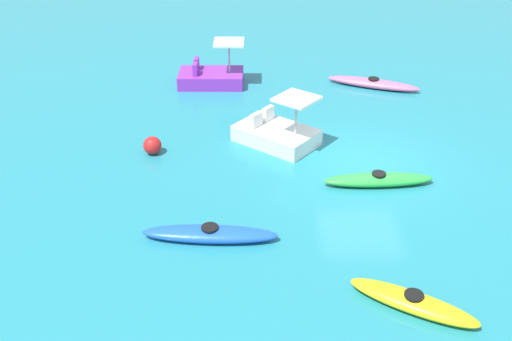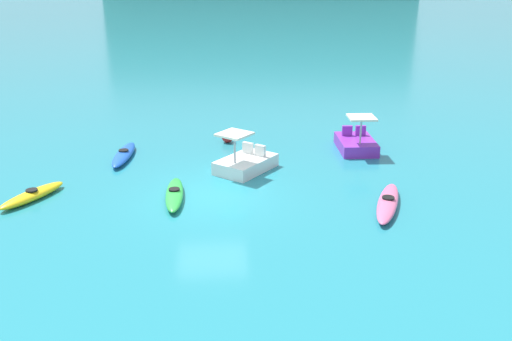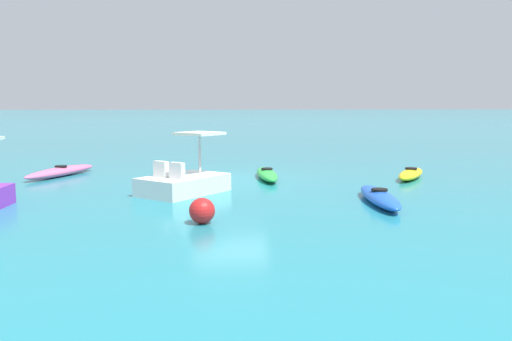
{
  "view_description": "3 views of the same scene",
  "coord_description": "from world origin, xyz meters",
  "px_view_note": "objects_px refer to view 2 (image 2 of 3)",
  "views": [
    {
      "loc": [
        -15.09,
        3.56,
        8.39
      ],
      "look_at": [
        -0.87,
        3.23,
        0.29
      ],
      "focal_mm": 42.04,
      "sensor_mm": 36.0,
      "label": 1
    },
    {
      "loc": [
        0.33,
        -17.18,
        7.31
      ],
      "look_at": [
        1.65,
        0.99,
        0.56
      ],
      "focal_mm": 37.74,
      "sensor_mm": 36.0,
      "label": 2
    },
    {
      "loc": [
        0.4,
        16.64,
        2.43
      ],
      "look_at": [
        -0.73,
        1.69,
        0.52
      ],
      "focal_mm": 35.7,
      "sensor_mm": 36.0,
      "label": 3
    }
  ],
  "objects_px": {
    "kayak_green": "(174,194)",
    "kayak_pink": "(388,203)",
    "kayak_yellow": "(32,195)",
    "pedal_boat_white": "(246,162)",
    "pedal_boat_purple": "(356,143)",
    "kayak_blue": "(124,154)",
    "buoy_red": "(228,137)"
  },
  "relations": [
    {
      "from": "kayak_pink",
      "to": "pedal_boat_white",
      "type": "height_order",
      "value": "pedal_boat_white"
    },
    {
      "from": "kayak_green",
      "to": "pedal_boat_white",
      "type": "xyz_separation_m",
      "value": [
        2.58,
        2.62,
        0.17
      ]
    },
    {
      "from": "pedal_boat_purple",
      "to": "pedal_boat_white",
      "type": "distance_m",
      "value": 5.4
    },
    {
      "from": "kayak_pink",
      "to": "buoy_red",
      "type": "distance_m",
      "value": 9.13
    },
    {
      "from": "kayak_yellow",
      "to": "pedal_boat_purple",
      "type": "height_order",
      "value": "pedal_boat_purple"
    },
    {
      "from": "pedal_boat_purple",
      "to": "kayak_green",
      "type": "bearing_deg",
      "value": -147.35
    },
    {
      "from": "kayak_pink",
      "to": "pedal_boat_white",
      "type": "distance_m",
      "value": 5.92
    },
    {
      "from": "pedal_boat_white",
      "to": "buoy_red",
      "type": "xyz_separation_m",
      "value": [
        -0.61,
        3.72,
        -0.06
      ]
    },
    {
      "from": "kayak_pink",
      "to": "buoy_red",
      "type": "xyz_separation_m",
      "value": [
        -5.1,
        7.57,
        0.11
      ]
    },
    {
      "from": "kayak_blue",
      "to": "kayak_green",
      "type": "xyz_separation_m",
      "value": [
        2.4,
        -4.45,
        0.0
      ]
    },
    {
      "from": "buoy_red",
      "to": "pedal_boat_white",
      "type": "bearing_deg",
      "value": -80.62
    },
    {
      "from": "pedal_boat_purple",
      "to": "buoy_red",
      "type": "bearing_deg",
      "value": 164.59
    },
    {
      "from": "kayak_yellow",
      "to": "kayak_pink",
      "type": "relative_size",
      "value": 0.76
    },
    {
      "from": "kayak_green",
      "to": "kayak_yellow",
      "type": "relative_size",
      "value": 1.15
    },
    {
      "from": "kayak_yellow",
      "to": "pedal_boat_white",
      "type": "distance_m",
      "value": 7.77
    },
    {
      "from": "kayak_yellow",
      "to": "pedal_boat_purple",
      "type": "xyz_separation_m",
      "value": [
        12.33,
        4.53,
        0.17
      ]
    },
    {
      "from": "kayak_green",
      "to": "pedal_boat_purple",
      "type": "bearing_deg",
      "value": 32.65
    },
    {
      "from": "kayak_blue",
      "to": "pedal_boat_purple",
      "type": "bearing_deg",
      "value": 2.11
    },
    {
      "from": "kayak_pink",
      "to": "pedal_boat_white",
      "type": "bearing_deg",
      "value": 139.34
    },
    {
      "from": "pedal_boat_purple",
      "to": "pedal_boat_white",
      "type": "height_order",
      "value": "same"
    },
    {
      "from": "kayak_blue",
      "to": "kayak_yellow",
      "type": "xyz_separation_m",
      "value": [
        -2.43,
        -4.17,
        0.0
      ]
    },
    {
      "from": "kayak_yellow",
      "to": "kayak_pink",
      "type": "xyz_separation_m",
      "value": [
        11.89,
        -1.51,
        -0.0
      ]
    },
    {
      "from": "kayak_blue",
      "to": "kayak_pink",
      "type": "distance_m",
      "value": 11.04
    },
    {
      "from": "kayak_blue",
      "to": "pedal_boat_purple",
      "type": "relative_size",
      "value": 1.3
    },
    {
      "from": "kayak_yellow",
      "to": "pedal_boat_white",
      "type": "height_order",
      "value": "pedal_boat_white"
    },
    {
      "from": "kayak_green",
      "to": "kayak_pink",
      "type": "distance_m",
      "value": 7.17
    },
    {
      "from": "kayak_blue",
      "to": "buoy_red",
      "type": "height_order",
      "value": "buoy_red"
    },
    {
      "from": "buoy_red",
      "to": "kayak_blue",
      "type": "bearing_deg",
      "value": -156.53
    },
    {
      "from": "pedal_boat_purple",
      "to": "buoy_red",
      "type": "distance_m",
      "value": 5.75
    },
    {
      "from": "kayak_green",
      "to": "pedal_boat_purple",
      "type": "distance_m",
      "value": 8.92
    },
    {
      "from": "buoy_red",
      "to": "pedal_boat_purple",
      "type": "bearing_deg",
      "value": -15.41
    },
    {
      "from": "kayak_yellow",
      "to": "pedal_boat_purple",
      "type": "distance_m",
      "value": 13.14
    }
  ]
}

